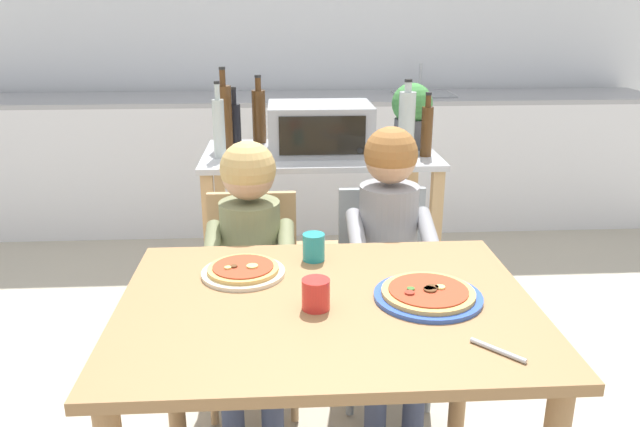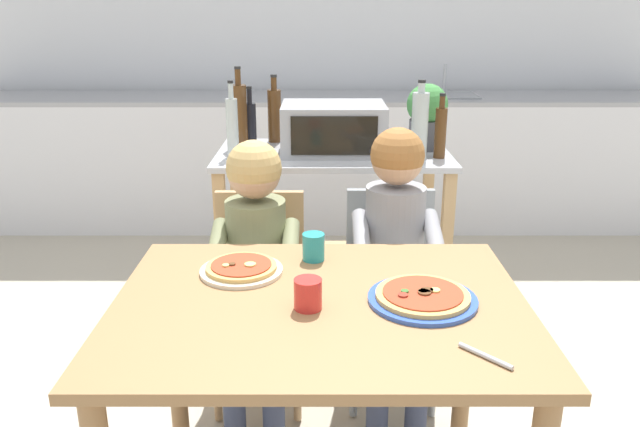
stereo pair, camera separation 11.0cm
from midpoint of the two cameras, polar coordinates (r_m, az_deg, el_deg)
ground_plane at (r=3.16m, az=1.01°, el=-9.91°), size 12.51×12.51×0.00m
back_wall_tiled at (r=4.72m, az=0.68°, el=16.69°), size 5.50×0.12×2.70m
kitchen_counter at (r=4.43m, az=0.71°, el=4.84°), size 4.95×0.60×1.11m
kitchen_island_cart at (r=2.98m, az=2.23°, el=0.34°), size 1.07×0.60×0.86m
toaster_oven at (r=2.88m, az=2.32°, el=7.75°), size 0.47×0.35×0.22m
bottle_tall_green_wine at (r=2.78m, az=10.19°, el=7.92°), size 0.07×0.07×0.34m
bottle_slim_sauce at (r=3.11m, az=-3.15°, el=9.01°), size 0.07×0.07×0.33m
bottle_dark_olive_oil at (r=2.81m, az=-6.88°, el=7.93°), size 0.05×0.05×0.34m
bottle_squat_spirits at (r=3.00m, az=-6.31°, el=8.92°), size 0.07×0.07×0.38m
bottle_brown_beer at (r=3.09m, az=-5.36°, el=8.34°), size 0.06×0.06×0.28m
bottle_clear_vinegar at (r=2.83m, az=12.01°, el=7.34°), size 0.05×0.05×0.28m
potted_herb_plant at (r=2.99m, az=10.74°, el=8.84°), size 0.19×0.19×0.30m
dining_table at (r=1.76m, az=1.84°, el=-11.33°), size 1.12×0.85×0.74m
dining_chair_left at (r=2.45m, az=-4.24°, el=-6.29°), size 0.36×0.36×0.81m
dining_chair_right at (r=2.49m, az=7.70°, el=-5.99°), size 0.36×0.36×0.81m
child_in_olive_shirt at (r=2.26m, az=-4.56°, el=-3.01°), size 0.32×0.42×1.03m
child_in_grey_shirt at (r=2.30m, az=8.30°, el=-2.35°), size 0.32×0.42×1.07m
pizza_plate_cream at (r=1.88m, az=-5.50°, el=-5.05°), size 0.25×0.25×0.03m
pizza_plate_blue_rimmed at (r=1.73m, az=11.15°, el=-7.51°), size 0.30×0.30×0.03m
drinking_cup_red at (r=1.65m, az=0.83°, el=-7.36°), size 0.07×0.07×0.08m
drinking_cup_teal at (r=1.96m, az=1.02°, el=-3.08°), size 0.07×0.07×0.09m
serving_spoon at (r=1.52m, az=16.90°, el=-12.32°), size 0.10×0.11×0.01m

